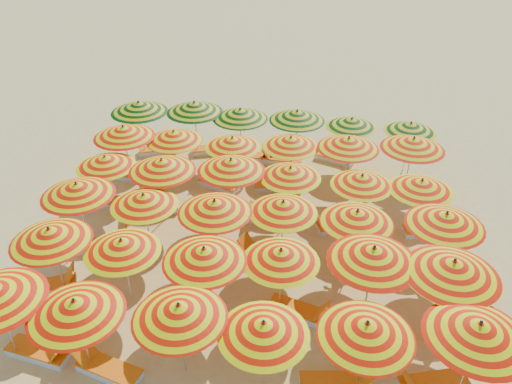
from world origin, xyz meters
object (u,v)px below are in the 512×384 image
at_px(umbrella_23, 421,185).
at_px(lounger_12, 154,209).
at_px(umbrella_6, 50,235).
at_px(lounger_9, 366,267).
at_px(umbrella_26, 232,142).
at_px(umbrella_18, 105,161).
at_px(lounger_1, 108,369).
at_px(umbrella_12, 77,189).
at_px(lounger_3, 432,384).
at_px(umbrella_29, 413,143).
at_px(lounger_14, 339,226).
at_px(umbrella_10, 373,255).
at_px(umbrella_3, 264,328).
at_px(umbrella_9, 281,256).
at_px(lounger_10, 451,278).
at_px(lounger_5, 300,311).
at_px(umbrella_34, 352,123).
at_px(lounger_18, 219,184).
at_px(lounger_16, 119,173).
at_px(lounger_24, 281,159).
at_px(umbrella_15, 283,207).
at_px(lounger_11, 99,202).
at_px(umbrella_17, 446,219).
at_px(lounger_8, 263,256).
at_px(umbrella_24, 124,132).
at_px(lounger_2, 336,383).
at_px(umbrella_2, 179,311).
at_px(lounger_7, 104,244).
at_px(umbrella_16, 357,217).
at_px(lounger_4, 49,286).
at_px(lounger_22, 212,149).
at_px(umbrella_11, 453,268).
at_px(umbrella_28, 349,143).
at_px(lounger_0, 40,352).
at_px(lounger_19, 276,185).
at_px(lounger_25, 335,158).
at_px(umbrella_8, 204,255).
at_px(umbrella_30, 139,107).
at_px(umbrella_27, 291,142).
at_px(umbrella_14, 215,206).
at_px(umbrella_5, 479,330).
at_px(umbrella_13, 144,200).
at_px(lounger_15, 429,231).
at_px(umbrella_33, 297,116).
at_px(umbrella_4, 367,329).
at_px(umbrella_21, 290,172).
at_px(beachgoer_b, 343,252).
at_px(umbrella_32, 240,114).
at_px(umbrella_35, 410,127).
at_px(umbrella_20, 231,165).
at_px(umbrella_22, 362,180).
at_px(lounger_13, 272,218).

distance_m(umbrella_23, lounger_12, 9.57).
xyz_separation_m(umbrella_6, lounger_9, (9.13, 2.01, -1.99)).
bearing_deg(umbrella_26, umbrella_18, -155.09).
bearing_deg(lounger_1, umbrella_6, -31.66).
height_order(umbrella_12, lounger_3, umbrella_12).
bearing_deg(umbrella_29, umbrella_26, -177.74).
bearing_deg(lounger_14, umbrella_10, 79.06).
distance_m(umbrella_3, umbrella_9, 2.61).
bearing_deg(umbrella_23, lounger_10, -70.66).
distance_m(umbrella_10, lounger_5, 2.81).
relative_size(umbrella_34, lounger_18, 1.46).
xyz_separation_m(umbrella_18, lounger_10, (11.84, -2.71, -1.84)).
height_order(lounger_16, lounger_24, same).
xyz_separation_m(umbrella_15, lounger_14, (1.93, 1.80, -1.88)).
height_order(umbrella_6, lounger_11, umbrella_6).
height_order(umbrella_17, lounger_8, umbrella_17).
xyz_separation_m(umbrella_24, lounger_2, (8.24, -8.90, -2.07)).
xyz_separation_m(umbrella_2, lounger_7, (-3.91, 4.51, -1.98)).
distance_m(umbrella_16, lounger_1, 8.05).
xyz_separation_m(umbrella_2, lounger_4, (-4.82, 2.38, -1.98)).
bearing_deg(lounger_22, lounger_11, -143.96).
bearing_deg(umbrella_11, lounger_14, 120.06).
height_order(umbrella_28, lounger_0, umbrella_28).
relative_size(lounger_8, lounger_10, 1.00).
xyz_separation_m(lounger_19, lounger_25, (2.39, 2.52, 0.00)).
height_order(umbrella_8, umbrella_30, umbrella_30).
relative_size(umbrella_27, lounger_18, 1.28).
xyz_separation_m(umbrella_14, lounger_24, (1.57, 6.79, -2.00)).
xyz_separation_m(umbrella_9, lounger_16, (-7.23, 6.68, -1.85)).
bearing_deg(umbrella_29, umbrella_5, -89.22).
xyz_separation_m(lounger_4, lounger_9, (9.64, 2.02, 0.00)).
bearing_deg(umbrella_13, lounger_15, 11.75).
height_order(umbrella_9, umbrella_33, umbrella_33).
height_order(umbrella_4, umbrella_21, umbrella_4).
distance_m(umbrella_14, beachgoer_b, 4.29).
relative_size(umbrella_32, lounger_24, 1.67).
xyz_separation_m(umbrella_2, umbrella_23, (6.54, 6.58, -0.13)).
relative_size(lounger_1, lounger_16, 1.01).
xyz_separation_m(umbrella_18, lounger_18, (3.71, 1.87, -1.84)).
relative_size(umbrella_35, lounger_19, 1.29).
bearing_deg(lounger_14, umbrella_34, -114.58).
relative_size(umbrella_20, umbrella_21, 1.36).
height_order(umbrella_17, umbrella_34, umbrella_17).
relative_size(umbrella_3, umbrella_26, 0.89).
height_order(umbrella_20, lounger_24, umbrella_20).
bearing_deg(lounger_24, umbrella_34, -169.38).
bearing_deg(umbrella_22, umbrella_2, -124.43).
distance_m(umbrella_14, lounger_0, 6.15).
height_order(umbrella_24, umbrella_29, umbrella_29).
height_order(umbrella_33, lounger_13, umbrella_33).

